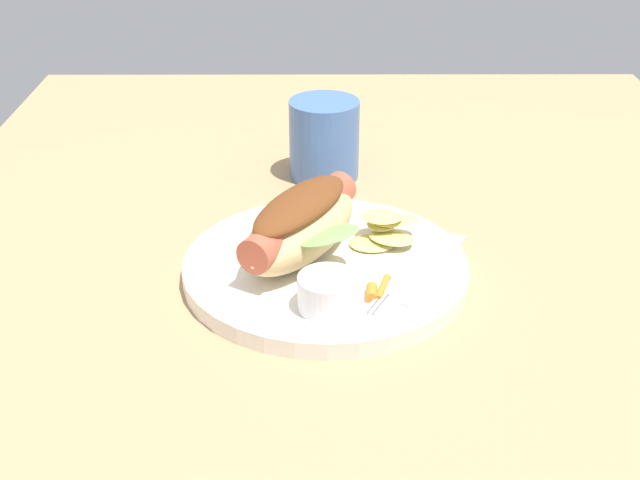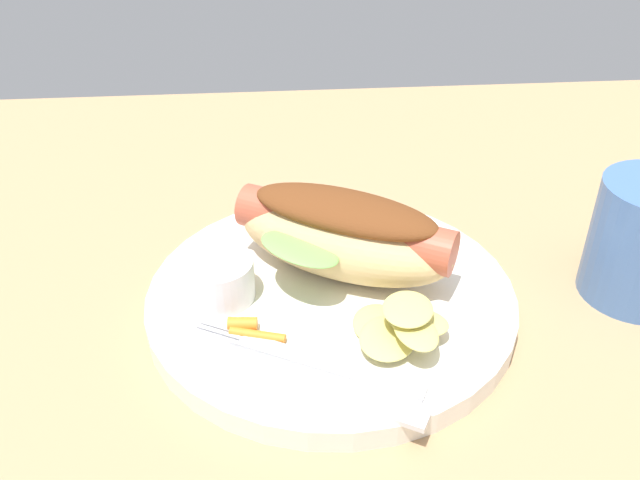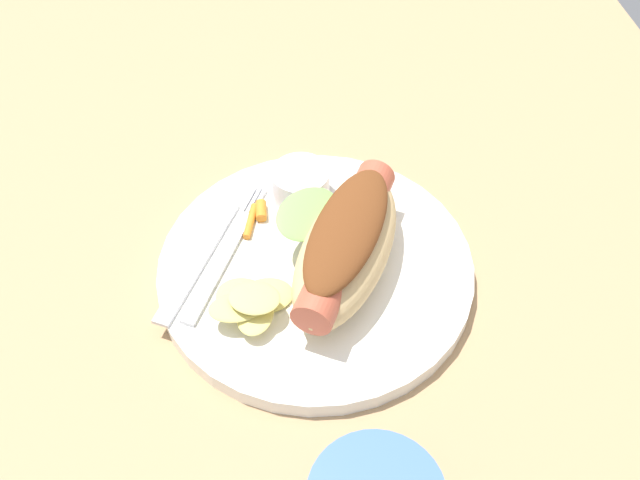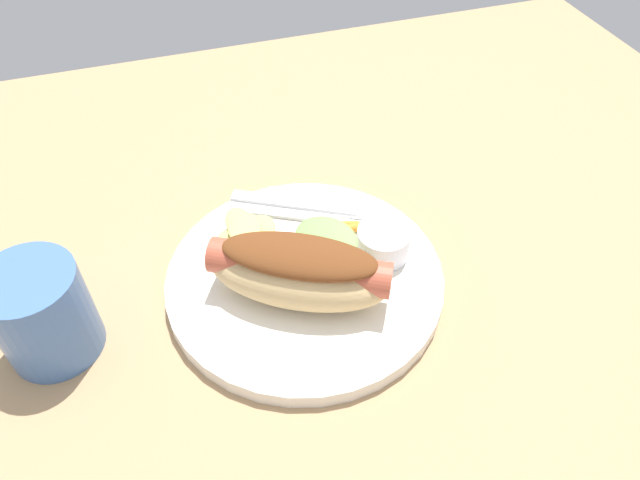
# 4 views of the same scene
# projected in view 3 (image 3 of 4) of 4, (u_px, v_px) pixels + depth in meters

# --- Properties ---
(ground_plane) EXTENTS (1.20, 0.90, 0.02)m
(ground_plane) POSITION_uv_depth(u_px,v_px,m) (282.00, 287.00, 0.62)
(ground_plane) COLOR tan
(plate) EXTENTS (0.26, 0.26, 0.02)m
(plate) POSITION_uv_depth(u_px,v_px,m) (315.00, 268.00, 0.61)
(plate) COLOR white
(plate) RESTS_ON ground_plane
(hot_dog) EXTENTS (0.17, 0.14, 0.06)m
(hot_dog) POSITION_uv_depth(u_px,v_px,m) (346.00, 244.00, 0.57)
(hot_dog) COLOR #DBB77A
(hot_dog) RESTS_ON plate
(sauce_ramekin) EXTENTS (0.05, 0.05, 0.03)m
(sauce_ramekin) POSITION_uv_depth(u_px,v_px,m) (301.00, 184.00, 0.64)
(sauce_ramekin) COLOR white
(sauce_ramekin) RESTS_ON plate
(fork) EXTENTS (0.14, 0.08, 0.00)m
(fork) POSITION_uv_depth(u_px,v_px,m) (225.00, 254.00, 0.60)
(fork) COLOR silver
(fork) RESTS_ON plate
(knife) EXTENTS (0.12, 0.08, 0.00)m
(knife) POSITION_uv_depth(u_px,v_px,m) (198.00, 260.00, 0.60)
(knife) COLOR silver
(knife) RESTS_ON plate
(chips_pile) EXTENTS (0.07, 0.07, 0.03)m
(chips_pile) POSITION_uv_depth(u_px,v_px,m) (251.00, 301.00, 0.56)
(chips_pile) COLOR #D8CD6E
(chips_pile) RESTS_ON plate
(carrot_garnish) EXTENTS (0.04, 0.02, 0.01)m
(carrot_garnish) POSITION_uv_depth(u_px,v_px,m) (256.00, 216.00, 0.63)
(carrot_garnish) COLOR orange
(carrot_garnish) RESTS_ON plate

